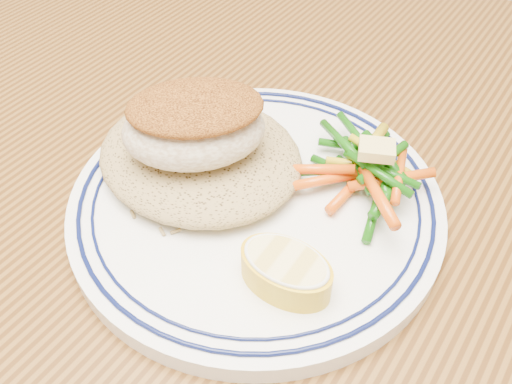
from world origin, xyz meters
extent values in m
cube|color=#4A2B0E|center=(0.00, 0.00, 0.73)|extent=(1.50, 0.90, 0.04)
cylinder|color=#4A2B0E|center=(-0.68, 0.38, 0.35)|extent=(0.07, 0.07, 0.71)
cylinder|color=white|center=(0.00, 0.03, 0.76)|extent=(0.26, 0.26, 0.01)
torus|color=#0A113F|center=(0.00, 0.03, 0.77)|extent=(0.25, 0.25, 0.00)
torus|color=#0A113F|center=(0.00, 0.03, 0.77)|extent=(0.23, 0.23, 0.00)
ellipsoid|color=#957B4A|center=(-0.05, 0.03, 0.78)|extent=(0.15, 0.13, 0.03)
ellipsoid|color=beige|center=(-0.05, 0.02, 0.81)|extent=(0.12, 0.12, 0.04)
ellipsoid|color=brown|center=(-0.05, 0.02, 0.83)|extent=(0.11, 0.11, 0.02)
cylinder|color=#13550A|center=(0.05, 0.08, 0.77)|extent=(0.05, 0.03, 0.01)
cylinder|color=#13550A|center=(0.04, 0.08, 0.77)|extent=(0.06, 0.01, 0.01)
cylinder|color=#DE500B|center=(0.05, 0.06, 0.77)|extent=(0.01, 0.05, 0.01)
cylinder|color=#13550A|center=(0.07, 0.06, 0.77)|extent=(0.02, 0.06, 0.01)
cylinder|color=#13550A|center=(0.04, 0.11, 0.77)|extent=(0.02, 0.05, 0.01)
cylinder|color=#13550A|center=(0.03, 0.11, 0.77)|extent=(0.04, 0.03, 0.01)
cylinder|color=#13550A|center=(0.02, 0.06, 0.78)|extent=(0.05, 0.04, 0.01)
cylinder|color=gold|center=(0.05, 0.09, 0.78)|extent=(0.05, 0.03, 0.01)
cylinder|color=#DE500B|center=(0.03, 0.06, 0.78)|extent=(0.04, 0.05, 0.01)
cylinder|color=#13550A|center=(0.06, 0.09, 0.78)|extent=(0.03, 0.05, 0.01)
cylinder|color=#DE500B|center=(0.07, 0.08, 0.78)|extent=(0.05, 0.05, 0.01)
cylinder|color=#13550A|center=(0.07, 0.07, 0.78)|extent=(0.01, 0.05, 0.01)
cylinder|color=#13550A|center=(0.04, 0.08, 0.78)|extent=(0.04, 0.04, 0.01)
cylinder|color=#DE500B|center=(0.02, 0.06, 0.78)|extent=(0.06, 0.03, 0.01)
cylinder|color=#13550A|center=(0.03, 0.11, 0.78)|extent=(0.05, 0.03, 0.01)
cylinder|color=gold|center=(0.04, 0.11, 0.78)|extent=(0.01, 0.05, 0.01)
cylinder|color=gold|center=(0.05, 0.10, 0.78)|extent=(0.05, 0.01, 0.01)
cylinder|color=#DE500B|center=(0.07, 0.09, 0.78)|extent=(0.02, 0.06, 0.01)
cylinder|color=#13550A|center=(0.06, 0.09, 0.79)|extent=(0.05, 0.03, 0.01)
cylinder|color=#13550A|center=(0.06, 0.08, 0.78)|extent=(0.06, 0.01, 0.01)
cylinder|color=#13550A|center=(0.03, 0.09, 0.78)|extent=(0.06, 0.04, 0.01)
cylinder|color=#13550A|center=(0.06, 0.09, 0.79)|extent=(0.02, 0.05, 0.01)
cylinder|color=#13550A|center=(0.06, 0.08, 0.79)|extent=(0.05, 0.02, 0.01)
cylinder|color=#DE500B|center=(0.07, 0.06, 0.79)|extent=(0.05, 0.05, 0.02)
cube|color=#EBD073|center=(0.06, 0.08, 0.80)|extent=(0.03, 0.03, 0.01)
torus|color=white|center=(0.05, -0.02, 0.79)|extent=(0.06, 0.06, 0.00)
camera|label=1|loc=(0.15, -0.20, 1.05)|focal=40.00mm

